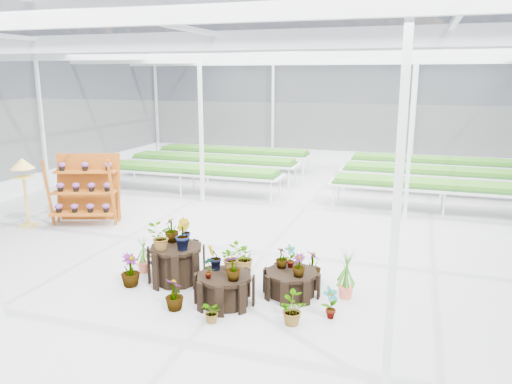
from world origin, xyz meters
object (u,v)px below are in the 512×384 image
(plinth_low, at_px, (291,283))
(bird_table, at_px, (25,193))
(plinth_tall, at_px, (177,264))
(plinth_mid, at_px, (224,289))
(shelf_rack, at_px, (85,190))

(plinth_low, bearing_deg, bird_table, 165.70)
(plinth_tall, bearing_deg, plinth_mid, -26.57)
(plinth_tall, xyz_separation_m, shelf_rack, (-4.00, 2.72, 0.55))
(plinth_tall, height_order, bird_table, bird_table)
(bird_table, bearing_deg, plinth_mid, -1.67)
(plinth_low, height_order, shelf_rack, shelf_rack)
(plinth_mid, height_order, bird_table, bird_table)
(shelf_rack, bearing_deg, plinth_low, -41.91)
(shelf_rack, relative_size, bird_table, 1.00)
(plinth_mid, bearing_deg, plinth_low, 34.99)
(plinth_tall, relative_size, bird_table, 0.57)
(plinth_mid, bearing_deg, plinth_tall, 153.43)
(plinth_tall, relative_size, plinth_low, 1.05)
(plinth_tall, height_order, plinth_low, plinth_tall)
(plinth_mid, xyz_separation_m, shelf_rack, (-5.20, 3.32, 0.64))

